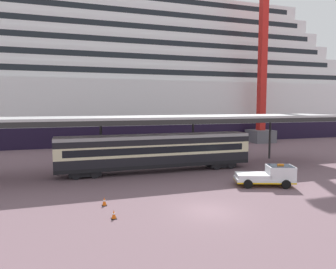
% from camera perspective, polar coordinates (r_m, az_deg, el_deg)
% --- Properties ---
extents(ground_plane, '(400.00, 400.00, 0.00)m').
position_cam_1_polar(ground_plane, '(22.30, 7.59, -13.86)').
color(ground_plane, '#6E535C').
extents(cruise_ship, '(139.99, 26.90, 38.88)m').
position_cam_1_polar(cruise_ship, '(68.55, -20.73, 9.79)').
color(cruise_ship, black).
rests_on(cruise_ship, ground).
extents(platform_canopy, '(45.40, 6.48, 6.10)m').
position_cam_1_polar(platform_canopy, '(33.95, -2.31, 3.02)').
color(platform_canopy, '#B3B3B3').
rests_on(platform_canopy, ground).
extents(train_carriage, '(21.35, 2.81, 4.11)m').
position_cam_1_polar(train_carriage, '(33.92, -2.10, -3.07)').
color(train_carriage, black).
rests_on(train_carriage, ground).
extents(service_truck, '(5.58, 3.66, 2.02)m').
position_cam_1_polar(service_truck, '(29.79, 18.32, -7.14)').
color(service_truck, white).
rests_on(service_truck, ground).
extents(traffic_cone_near, '(0.36, 0.36, 0.65)m').
position_cam_1_polar(traffic_cone_near, '(23.59, -11.69, -12.01)').
color(traffic_cone_near, black).
rests_on(traffic_cone_near, ground).
extents(traffic_cone_mid, '(0.36, 0.36, 0.60)m').
position_cam_1_polar(traffic_cone_mid, '(20.95, -9.99, -14.35)').
color(traffic_cone_mid, black).
rests_on(traffic_cone_mid, ground).
extents(dockside_crane, '(17.87, 4.40, 57.79)m').
position_cam_1_polar(dockside_crane, '(64.60, 17.87, 14.93)').
color(dockside_crane, '#595960').
rests_on(dockside_crane, ground).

